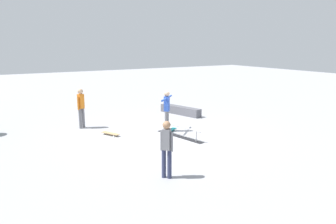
# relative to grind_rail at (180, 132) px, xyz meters

# --- Properties ---
(ground_plane) EXTENTS (60.00, 60.00, 0.00)m
(ground_plane) POSITION_rel_grind_rail_xyz_m (0.57, 0.11, -0.18)
(ground_plane) COLOR #9E9EA3
(grind_rail) EXTENTS (2.27, 0.70, 0.42)m
(grind_rail) POSITION_rel_grind_rail_xyz_m (0.00, 0.00, 0.00)
(grind_rail) COLOR black
(grind_rail) RESTS_ON ground_plane
(skate_ledge) EXTENTS (2.34, 1.02, 0.39)m
(skate_ledge) POSITION_rel_grind_rail_xyz_m (3.27, -2.14, 0.01)
(skate_ledge) COLOR #595960
(skate_ledge) RESTS_ON ground_plane
(skater_main) EXTENTS (0.96, 0.99, 1.63)m
(skater_main) POSITION_rel_grind_rail_xyz_m (0.91, 0.02, 0.76)
(skater_main) COLOR slate
(skater_main) RESTS_ON ground_plane
(skateboard_main) EXTENTS (0.57, 0.80, 0.09)m
(skateboard_main) POSITION_rel_grind_rail_xyz_m (0.74, -0.03, -0.11)
(skateboard_main) COLOR teal
(skateboard_main) RESTS_ON ground_plane
(bystander_grey_shirt) EXTENTS (0.30, 0.28, 1.52)m
(bystander_grey_shirt) POSITION_rel_grind_rail_xyz_m (-2.99, 2.31, 0.68)
(bystander_grey_shirt) COLOR #2D3351
(bystander_grey_shirt) RESTS_ON ground_plane
(bystander_orange_shirt) EXTENTS (0.27, 0.36, 1.64)m
(bystander_orange_shirt) POSITION_rel_grind_rail_xyz_m (3.13, 2.77, 0.74)
(bystander_orange_shirt) COLOR slate
(bystander_orange_shirt) RESTS_ON ground_plane
(loose_skateboard_natural) EXTENTS (0.81, 0.53, 0.09)m
(loose_skateboard_natural) POSITION_rel_grind_rail_xyz_m (1.50, 2.16, -0.11)
(loose_skateboard_natural) COLOR tan
(loose_skateboard_natural) RESTS_ON ground_plane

